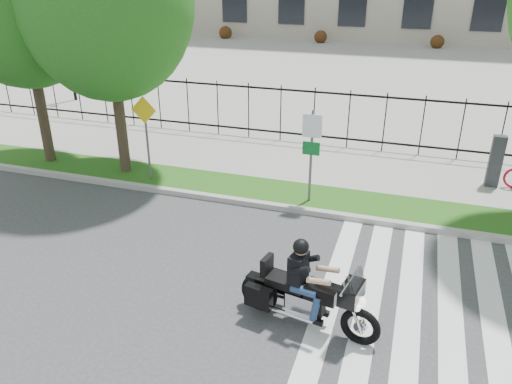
% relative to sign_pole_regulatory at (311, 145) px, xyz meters
% --- Properties ---
extents(ground, '(120.00, 120.00, 0.00)m').
position_rel_sign_pole_regulatory_xyz_m(ground, '(-0.90, -4.58, -1.74)').
color(ground, '#363638').
rests_on(ground, ground).
extents(curb, '(60.00, 0.20, 0.15)m').
position_rel_sign_pole_regulatory_xyz_m(curb, '(-0.90, -0.48, -1.66)').
color(curb, '#9F9C95').
rests_on(curb, ground).
extents(grass_verge, '(60.00, 1.50, 0.15)m').
position_rel_sign_pole_regulatory_xyz_m(grass_verge, '(-0.90, 0.37, -1.66)').
color(grass_verge, '#1C5715').
rests_on(grass_verge, ground).
extents(sidewalk, '(60.00, 3.50, 0.15)m').
position_rel_sign_pole_regulatory_xyz_m(sidewalk, '(-0.90, 2.87, -1.66)').
color(sidewalk, '#9B9891').
rests_on(sidewalk, ground).
extents(plaza, '(80.00, 34.00, 0.10)m').
position_rel_sign_pole_regulatory_xyz_m(plaza, '(-0.90, 20.42, -1.69)').
color(plaza, '#9B9891').
rests_on(plaza, ground).
extents(crosswalk_stripes, '(5.70, 8.00, 0.01)m').
position_rel_sign_pole_regulatory_xyz_m(crosswalk_stripes, '(3.93, -4.58, -1.73)').
color(crosswalk_stripes, silver).
rests_on(crosswalk_stripes, ground).
extents(iron_fence, '(30.00, 0.06, 2.00)m').
position_rel_sign_pole_regulatory_xyz_m(iron_fence, '(-0.90, 4.62, -0.59)').
color(iron_fence, black).
rests_on(iron_fence, sidewalk).
extents(lamp_post_left, '(1.06, 0.70, 4.25)m').
position_rel_sign_pole_regulatory_xyz_m(lamp_post_left, '(-12.90, 7.42, 1.47)').
color(lamp_post_left, black).
rests_on(lamp_post_left, ground).
extents(sign_pole_regulatory, '(0.50, 0.09, 2.50)m').
position_rel_sign_pole_regulatory_xyz_m(sign_pole_regulatory, '(0.00, 0.00, 0.00)').
color(sign_pole_regulatory, '#59595B').
rests_on(sign_pole_regulatory, grass_verge).
extents(sign_pole_warning, '(0.78, 0.09, 2.49)m').
position_rel_sign_pole_regulatory_xyz_m(sign_pole_warning, '(-4.80, 0.00, 0.00)').
color(sign_pole_warning, '#59595B').
rests_on(sign_pole_warning, grass_verge).
extents(motorcycle_rider, '(2.68, 1.05, 2.09)m').
position_rel_sign_pole_regulatory_xyz_m(motorcycle_rider, '(1.02, -4.80, -1.05)').
color(motorcycle_rider, black).
rests_on(motorcycle_rider, ground).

